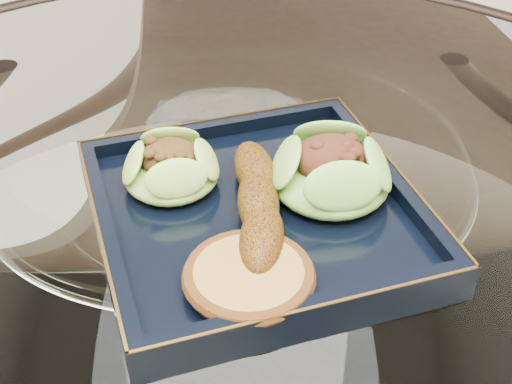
{
  "coord_description": "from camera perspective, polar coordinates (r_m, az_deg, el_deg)",
  "views": [
    {
      "loc": [
        0.01,
        -0.52,
        1.17
      ],
      "look_at": [
        0.02,
        -0.04,
        0.8
      ],
      "focal_mm": 50.0,
      "sensor_mm": 36.0,
      "label": 1
    }
  ],
  "objects": [
    {
      "name": "dining_table",
      "position": [
        0.77,
        -1.71,
        -10.17
      ],
      "size": [
        1.13,
        1.13,
        0.77
      ],
      "color": "white",
      "rests_on": "ground"
    },
    {
      "name": "dining_chair",
      "position": [
        1.15,
        4.18,
        7.91
      ],
      "size": [
        0.51,
        0.51,
        1.08
      ],
      "rotation": [
        0.0,
        0.0,
        0.1
      ],
      "color": "black",
      "rests_on": "ground"
    },
    {
      "name": "navy_plate",
      "position": [
        0.62,
        0.0,
        -2.19
      ],
      "size": [
        0.33,
        0.33,
        0.02
      ],
      "primitive_type": "cube",
      "rotation": [
        0.0,
        0.0,
        0.28
      ],
      "color": "black",
      "rests_on": "dining_table"
    },
    {
      "name": "lettuce_wrap_left",
      "position": [
        0.64,
        -6.82,
        1.74
      ],
      "size": [
        0.11,
        0.11,
        0.03
      ],
      "primitive_type": "ellipsoid",
      "rotation": [
        0.0,
        0.0,
        -0.3
      ],
      "color": "#6EA730",
      "rests_on": "navy_plate"
    },
    {
      "name": "lettuce_wrap_right",
      "position": [
        0.63,
        5.99,
        1.39
      ],
      "size": [
        0.14,
        0.14,
        0.04
      ],
      "primitive_type": "ellipsoid",
      "rotation": [
        0.0,
        0.0,
        -0.42
      ],
      "color": "#4F8F29",
      "rests_on": "navy_plate"
    },
    {
      "name": "roasted_plantain",
      "position": [
        0.6,
        0.18,
        -0.84
      ],
      "size": [
        0.04,
        0.17,
        0.03
      ],
      "primitive_type": "ellipsoid",
      "rotation": [
        0.0,
        0.0,
        1.6
      ],
      "color": "#693B0B",
      "rests_on": "navy_plate"
    },
    {
      "name": "crumb_patty",
      "position": [
        0.54,
        -0.58,
        -6.92
      ],
      "size": [
        0.12,
        0.12,
        0.02
      ],
      "primitive_type": "cylinder",
      "rotation": [
        0.0,
        0.0,
        -0.43
      ],
      "color": "#A77C37",
      "rests_on": "navy_plate"
    }
  ]
}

